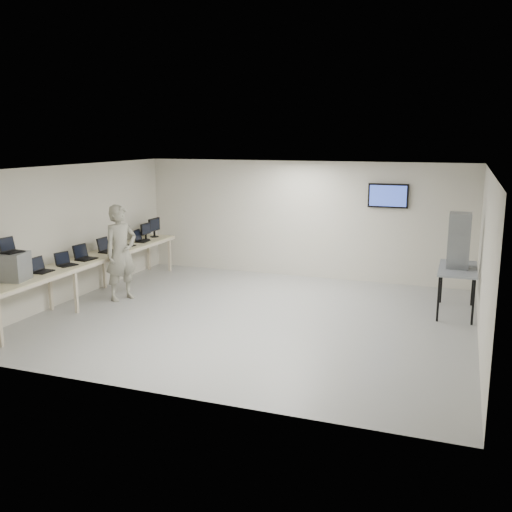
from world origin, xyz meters
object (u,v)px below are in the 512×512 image
(workbench, at_px, (91,261))
(soldier, at_px, (121,253))
(equipment_box, at_px, (14,267))
(side_table, at_px, (458,271))

(workbench, relative_size, soldier, 3.00)
(workbench, height_order, soldier, soldier)
(workbench, relative_size, equipment_box, 12.20)
(workbench, distance_m, equipment_box, 2.09)
(equipment_box, relative_size, side_table, 0.33)
(workbench, height_order, equipment_box, equipment_box)
(workbench, distance_m, side_table, 7.37)
(equipment_box, distance_m, soldier, 2.39)
(equipment_box, bearing_deg, side_table, 14.66)
(equipment_box, relative_size, soldier, 0.25)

